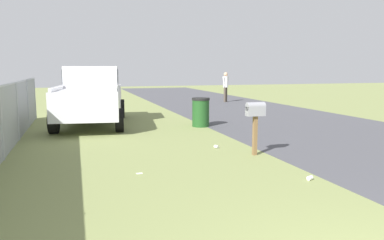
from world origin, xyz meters
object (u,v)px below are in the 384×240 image
object	(u,v)px
trash_bin	(201,112)
pedestrian	(226,85)
mailbox	(255,113)
pickup_truck	(92,94)

from	to	relation	value
trash_bin	pedestrian	distance (m)	9.63
mailbox	pedestrian	distance (m)	13.77
trash_bin	pedestrian	size ratio (longest dim) A/B	0.56
mailbox	pickup_truck	world-z (taller)	pickup_truck
mailbox	trash_bin	xyz separation A→B (m)	(4.46, -0.18, -0.48)
pickup_truck	trash_bin	distance (m)	4.03
pickup_truck	trash_bin	size ratio (longest dim) A/B	5.40
mailbox	pedestrian	world-z (taller)	pedestrian
pedestrian	pickup_truck	bearing A→B (deg)	-85.03
trash_bin	pickup_truck	bearing A→B (deg)	63.97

